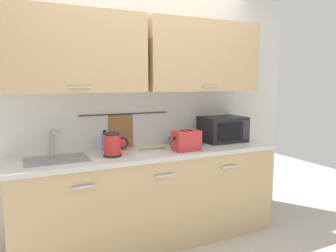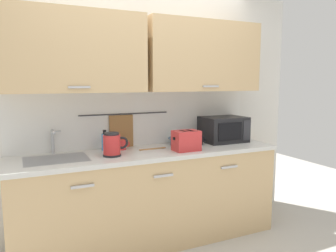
% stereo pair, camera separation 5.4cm
% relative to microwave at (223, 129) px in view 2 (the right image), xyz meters
% --- Properties ---
extents(counter_unit, '(2.53, 0.64, 0.90)m').
position_rel_microwave_xyz_m(counter_unit, '(-0.91, -0.11, -0.58)').
color(counter_unit, tan).
rests_on(counter_unit, ground).
extents(back_wall_assembly, '(3.70, 0.41, 2.50)m').
position_rel_microwave_xyz_m(back_wall_assembly, '(-0.90, 0.12, 0.49)').
color(back_wall_assembly, silver).
rests_on(back_wall_assembly, ground).
extents(sink_faucet, '(0.09, 0.17, 0.22)m').
position_rel_microwave_xyz_m(sink_faucet, '(-1.74, 0.12, 0.01)').
color(sink_faucet, '#B2B5BA').
rests_on(sink_faucet, counter_unit).
extents(microwave, '(0.46, 0.35, 0.27)m').
position_rel_microwave_xyz_m(microwave, '(0.00, 0.00, 0.00)').
color(microwave, black).
rests_on(microwave, counter_unit).
extents(electric_kettle, '(0.23, 0.16, 0.21)m').
position_rel_microwave_xyz_m(electric_kettle, '(-1.28, -0.18, -0.03)').
color(electric_kettle, black).
rests_on(electric_kettle, counter_unit).
extents(dish_soap_bottle, '(0.06, 0.06, 0.20)m').
position_rel_microwave_xyz_m(dish_soap_bottle, '(-1.28, 0.08, -0.05)').
color(dish_soap_bottle, '#3F8CD8').
rests_on(dish_soap_bottle, counter_unit).
extents(mug_near_sink, '(0.12, 0.08, 0.09)m').
position_rel_microwave_xyz_m(mug_near_sink, '(-1.12, 0.05, -0.09)').
color(mug_near_sink, red).
rests_on(mug_near_sink, counter_unit).
extents(mixing_bowl, '(0.21, 0.21, 0.08)m').
position_rel_microwave_xyz_m(mixing_bowl, '(-0.52, 0.04, -0.09)').
color(mixing_bowl, '#4C7093').
rests_on(mixing_bowl, counter_unit).
extents(toaster, '(0.26, 0.17, 0.19)m').
position_rel_microwave_xyz_m(toaster, '(-0.59, -0.24, -0.04)').
color(toaster, red).
rests_on(toaster, counter_unit).
extents(mug_by_kettle, '(0.12, 0.08, 0.09)m').
position_rel_microwave_xyz_m(mug_by_kettle, '(-0.33, -0.05, -0.09)').
color(mug_by_kettle, black).
rests_on(mug_by_kettle, counter_unit).
extents(wooden_spoon, '(0.28, 0.04, 0.01)m').
position_rel_microwave_xyz_m(wooden_spoon, '(-0.82, -0.06, -0.13)').
color(wooden_spoon, '#9E7042').
rests_on(wooden_spoon, counter_unit).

